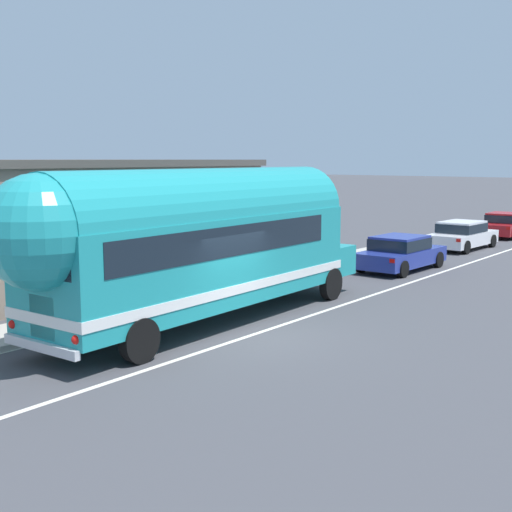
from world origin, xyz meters
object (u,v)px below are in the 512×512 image
painted_bus (195,240)px  car_third (505,224)px  car_lead (400,252)px  car_second (462,234)px

painted_bus → car_third: painted_bus is taller
car_lead → car_second: 7.59m
car_lead → car_second: size_ratio=0.96×
painted_bus → car_lead: 11.71m
painted_bus → car_second: painted_bus is taller
car_second → car_third: size_ratio=1.08×
car_lead → painted_bus: bearing=-91.0°
painted_bus → car_lead: (0.21, 11.60, -1.56)m
painted_bus → car_lead: painted_bus is taller
painted_bus → car_second: bearing=90.6°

